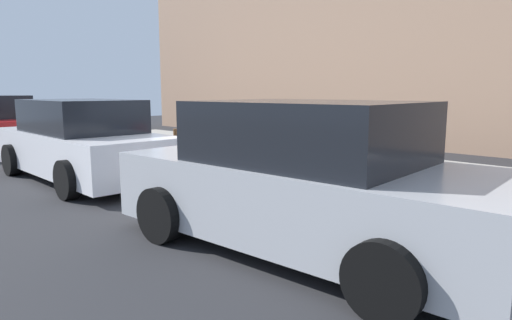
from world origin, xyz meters
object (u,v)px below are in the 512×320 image
(suitcase_teal_3, at_px, (291,167))
(bollard_post, at_px, (176,146))
(suitcase_black_1, at_px, (339,172))
(suitcase_maroon_5, at_px, (244,156))
(suitcase_navy_0, at_px, (363,176))
(suitcase_silver_4, at_px, (267,163))
(suitcase_red_2, at_px, (313,164))
(fire_hydrant, at_px, (202,147))
(suitcase_olive_6, at_px, (224,155))
(parked_car_white_1, at_px, (83,142))
(parked_car_silver_0, at_px, (308,180))

(suitcase_teal_3, distance_m, bollard_post, 3.08)
(suitcase_black_1, height_order, suitcase_maroon_5, suitcase_maroon_5)
(suitcase_navy_0, relative_size, suitcase_maroon_5, 0.65)
(suitcase_teal_3, height_order, suitcase_silver_4, suitcase_teal_3)
(suitcase_black_1, bearing_deg, suitcase_red_2, 5.88)
(suitcase_black_1, relative_size, fire_hydrant, 0.85)
(suitcase_black_1, height_order, suitcase_teal_3, suitcase_teal_3)
(suitcase_teal_3, bearing_deg, suitcase_red_2, 174.07)
(suitcase_teal_3, relative_size, suitcase_olive_6, 0.89)
(suitcase_red_2, xyz_separation_m, suitcase_teal_3, (0.51, -0.05, -0.12))
(suitcase_olive_6, xyz_separation_m, fire_hydrant, (0.76, -0.05, 0.09))
(suitcase_navy_0, height_order, parked_car_white_1, parked_car_white_1)
(parked_car_silver_0, distance_m, parked_car_white_1, 5.47)
(suitcase_teal_3, distance_m, parked_car_silver_0, 2.90)
(suitcase_navy_0, distance_m, parked_car_silver_0, 2.09)
(bollard_post, bearing_deg, suitcase_maroon_5, -175.57)
(suitcase_black_1, height_order, bollard_post, bollard_post)
(parked_car_silver_0, bearing_deg, suitcase_olive_6, -29.01)
(suitcase_teal_3, xyz_separation_m, parked_car_silver_0, (-1.97, 2.09, 0.35))
(suitcase_teal_3, relative_size, suitcase_maroon_5, 0.82)
(suitcase_navy_0, height_order, fire_hydrant, fire_hydrant)
(suitcase_maroon_5, height_order, suitcase_olive_6, suitcase_maroon_5)
(fire_hydrant, height_order, bollard_post, fire_hydrant)
(suitcase_maroon_5, bearing_deg, suitcase_olive_6, 5.40)
(suitcase_olive_6, distance_m, parked_car_white_1, 2.75)
(suitcase_teal_3, distance_m, suitcase_silver_4, 0.58)
(suitcase_navy_0, bearing_deg, bollard_post, 1.46)
(suitcase_red_2, height_order, suitcase_teal_3, suitcase_teal_3)
(suitcase_red_2, distance_m, bollard_post, 3.59)
(suitcase_black_1, xyz_separation_m, suitcase_maroon_5, (2.11, 0.04, 0.05))
(suitcase_black_1, bearing_deg, fire_hydrant, 0.75)
(suitcase_teal_3, distance_m, parked_car_white_1, 4.09)
(suitcase_navy_0, height_order, parked_car_silver_0, parked_car_silver_0)
(suitcase_olive_6, height_order, fire_hydrant, suitcase_olive_6)
(suitcase_navy_0, bearing_deg, suitcase_silver_4, -3.10)
(suitcase_red_2, bearing_deg, suitcase_silver_4, -4.27)
(fire_hydrant, bearing_deg, suitcase_red_2, 179.90)
(suitcase_teal_3, bearing_deg, suitcase_black_1, 179.75)
(suitcase_navy_0, relative_size, bollard_post, 0.88)
(suitcase_silver_4, distance_m, parked_car_silver_0, 3.34)
(suitcase_olive_6, distance_m, fire_hydrant, 0.77)
(suitcase_navy_0, xyz_separation_m, suitcase_silver_4, (2.05, -0.11, -0.04))
(parked_car_white_1, bearing_deg, suitcase_olive_6, -133.09)
(suitcase_red_2, xyz_separation_m, suitcase_olive_6, (2.14, 0.04, -0.07))
(suitcase_red_2, height_order, suitcase_silver_4, suitcase_red_2)
(suitcase_teal_3, distance_m, suitcase_olive_6, 1.63)
(suitcase_black_1, distance_m, fire_hydrant, 3.39)
(suitcase_black_1, relative_size, suitcase_maroon_5, 0.65)
(suitcase_red_2, bearing_deg, parked_car_white_1, 26.94)
(parked_car_white_1, bearing_deg, suitcase_black_1, -155.06)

